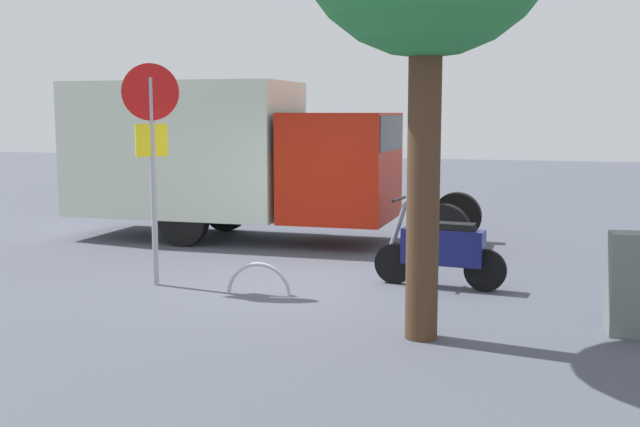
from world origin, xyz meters
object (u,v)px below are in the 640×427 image
stop_sign (152,139)px  box_truck_near (232,153)px  motorcycle (442,250)px  bike_rack_hoop (259,294)px  utility_cabinet (636,284)px

stop_sign → box_truck_near: bearing=-83.2°
motorcycle → bike_rack_hoop: size_ratio=2.13×
stop_sign → bike_rack_hoop: bearing=175.0°
motorcycle → bike_rack_hoop: 2.53m
box_truck_near → utility_cabinet: (-6.55, 4.77, -1.06)m
motorcycle → utility_cabinet: size_ratio=1.64×
motorcycle → box_truck_near: bearing=-28.8°
utility_cabinet → motorcycle: bearing=-37.1°
box_truck_near → bike_rack_hoop: box_truck_near is taller
box_truck_near → motorcycle: size_ratio=4.15×
stop_sign → utility_cabinet: 6.29m
motorcycle → utility_cabinet: (-2.27, 1.72, 0.03)m
motorcycle → stop_sign: (3.80, 0.92, 1.48)m
bike_rack_hoop → stop_sign: bearing=-5.0°
motorcycle → utility_cabinet: motorcycle is taller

